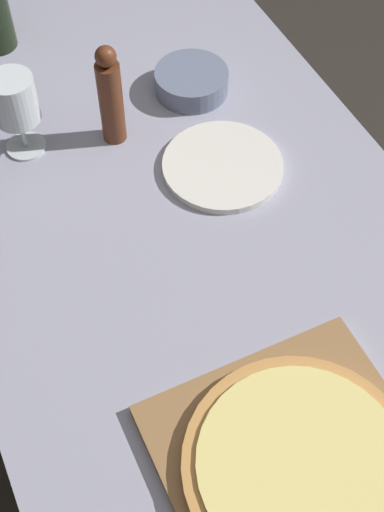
{
  "coord_description": "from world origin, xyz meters",
  "views": [
    {
      "loc": [
        -0.32,
        -0.62,
        1.72
      ],
      "look_at": [
        -0.04,
        -0.02,
        0.82
      ],
      "focal_mm": 50.0,
      "sensor_mm": 36.0,
      "label": 1
    }
  ],
  "objects_px": {
    "wine_glass": "(14,102)",
    "small_bowl": "(191,81)",
    "pepper_mill": "(110,97)",
    "pizza": "(301,465)"
  },
  "relations": [
    {
      "from": "wine_glass",
      "to": "small_bowl",
      "type": "distance_m",
      "value": 0.36
    },
    {
      "from": "pepper_mill",
      "to": "wine_glass",
      "type": "xyz_separation_m",
      "value": [
        -0.16,
        0.04,
        0.01
      ]
    },
    {
      "from": "small_bowl",
      "to": "pizza",
      "type": "bearing_deg",
      "value": -104.32
    },
    {
      "from": "wine_glass",
      "to": "small_bowl",
      "type": "bearing_deg",
      "value": 2.13
    },
    {
      "from": "pizza",
      "to": "wine_glass",
      "type": "xyz_separation_m",
      "value": [
        -0.15,
        0.76,
        0.08
      ]
    },
    {
      "from": "wine_glass",
      "to": "pizza",
      "type": "bearing_deg",
      "value": -78.59
    },
    {
      "from": "pizza",
      "to": "wine_glass",
      "type": "height_order",
      "value": "wine_glass"
    },
    {
      "from": "pizza",
      "to": "small_bowl",
      "type": "bearing_deg",
      "value": 75.68
    },
    {
      "from": "pepper_mill",
      "to": "wine_glass",
      "type": "relative_size",
      "value": 1.27
    },
    {
      "from": "pizza",
      "to": "small_bowl",
      "type": "height_order",
      "value": "small_bowl"
    }
  ]
}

